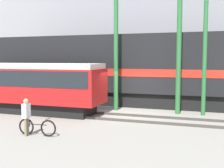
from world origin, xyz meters
TOP-DOWN VIEW (x-y plane):
  - ground_plane at (0.00, 0.00)m, footprint 120.00×120.00m
  - track_near at (0.00, -1.30)m, footprint 60.00×1.51m
  - track_far at (0.00, 3.40)m, footprint 60.00×1.51m
  - building_backdrop at (0.00, 11.40)m, footprint 33.55×6.00m
  - freight_locomotive at (-0.60, 3.40)m, footprint 21.44×3.04m
  - streetcar at (-6.21, -1.30)m, footprint 9.94×2.54m
  - bicycle at (-2.44, -5.75)m, footprint 1.77×0.44m
  - person at (-2.85, -5.92)m, footprint 0.24×0.37m
  - utility_pole_left at (-1.07, 1.05)m, footprint 0.28×0.28m
  - utility_pole_center at (2.81, 1.05)m, footprint 0.29×0.29m
  - utility_pole_right at (4.26, 1.05)m, footprint 0.24×0.24m

SIDE VIEW (x-z plane):
  - ground_plane at x=0.00m, z-range 0.00..0.00m
  - track_near at x=0.00m, z-range 0.00..0.14m
  - track_far at x=0.00m, z-range 0.00..0.14m
  - bicycle at x=-2.44m, z-range -0.03..0.75m
  - person at x=-2.85m, z-range 0.17..1.78m
  - streetcar at x=-6.21m, z-range 0.21..3.22m
  - freight_locomotive at x=-0.60m, z-range -0.19..5.32m
  - utility_pole_right at x=4.26m, z-range 0.00..7.14m
  - utility_pole_left at x=-1.07m, z-range 0.00..8.64m
  - utility_pole_center at x=2.81m, z-range 0.00..9.25m
  - building_backdrop at x=0.00m, z-range 0.00..13.76m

